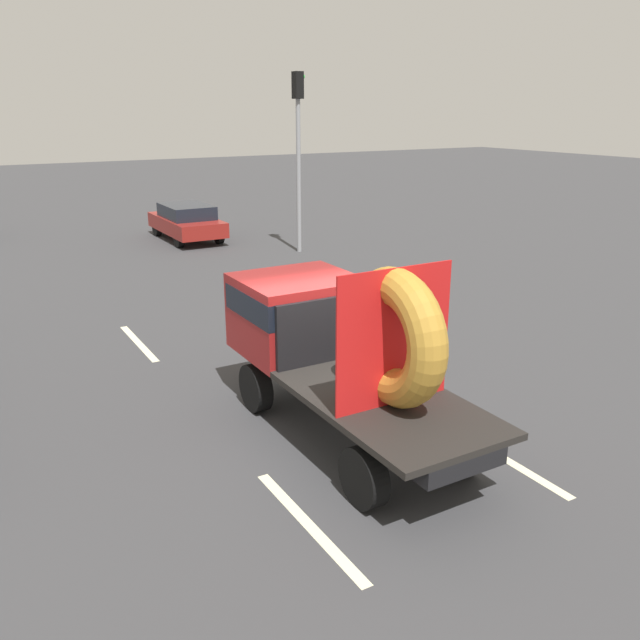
{
  "coord_description": "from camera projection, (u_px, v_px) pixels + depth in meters",
  "views": [
    {
      "loc": [
        -5.27,
        -8.78,
        5.14
      ],
      "look_at": [
        -0.02,
        0.26,
        1.76
      ],
      "focal_mm": 37.09,
      "sensor_mm": 36.0,
      "label": 1
    }
  ],
  "objects": [
    {
      "name": "ground_plane",
      "position": [
        328.0,
        422.0,
        11.32
      ],
      "size": [
        120.0,
        120.0,
        0.0
      ],
      "primitive_type": "plane",
      "color": "#38383A"
    },
    {
      "name": "flatbed_truck",
      "position": [
        329.0,
        338.0,
        10.81
      ],
      "size": [
        2.02,
        5.41,
        3.08
      ],
      "color": "black",
      "rests_on": "ground_plane"
    },
    {
      "name": "distant_sedan",
      "position": [
        187.0,
        221.0,
        26.59
      ],
      "size": [
        1.88,
        4.39,
        1.43
      ],
      "color": "black",
      "rests_on": "ground_plane"
    },
    {
      "name": "traffic_light",
      "position": [
        298.0,
        138.0,
        23.4
      ],
      "size": [
        0.42,
        0.36,
        6.31
      ],
      "color": "gray",
      "rests_on": "ground_plane"
    },
    {
      "name": "lane_dash_left_near",
      "position": [
        308.0,
        524.0,
        8.53
      ],
      "size": [
        0.16,
        2.74,
        0.01
      ],
      "primitive_type": "cube",
      "rotation": [
        0.0,
        0.0,
        1.57
      ],
      "color": "beige",
      "rests_on": "ground_plane"
    },
    {
      "name": "lane_dash_left_far",
      "position": [
        139.0,
        343.0,
        15.09
      ],
      "size": [
        0.16,
        2.71,
        0.01
      ],
      "primitive_type": "cube",
      "rotation": [
        0.0,
        0.0,
        1.57
      ],
      "color": "beige",
      "rests_on": "ground_plane"
    },
    {
      "name": "lane_dash_right_near",
      "position": [
        503.0,
        458.0,
        10.14
      ],
      "size": [
        0.16,
        2.6,
        0.01
      ],
      "primitive_type": "cube",
      "rotation": [
        0.0,
        0.0,
        1.57
      ],
      "color": "beige",
      "rests_on": "ground_plane"
    },
    {
      "name": "lane_dash_right_far",
      "position": [
        273.0,
        320.0,
        16.72
      ],
      "size": [
        0.16,
        2.11,
        0.01
      ],
      "primitive_type": "cube",
      "rotation": [
        0.0,
        0.0,
        1.57
      ],
      "color": "beige",
      "rests_on": "ground_plane"
    }
  ]
}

